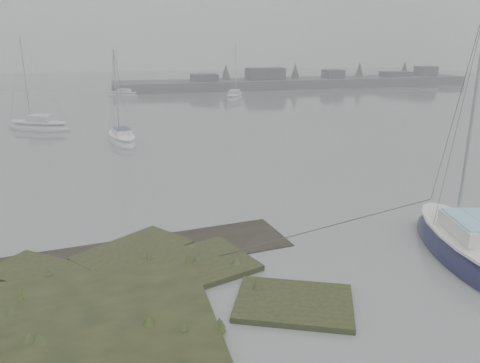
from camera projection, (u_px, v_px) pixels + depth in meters
The scene contains 7 objects.
ground at pixel (163, 128), 42.17m from camera, with size 160.00×160.00×0.00m, color slate.
far_shoreline at pixel (302, 82), 78.16m from camera, with size 60.00×8.00×4.15m.
sailboat_main at pixel (466, 248), 17.36m from camera, with size 4.14×7.63×10.25m.
sailboat_white at pixel (122, 140), 36.27m from camera, with size 2.80×5.63×7.60m.
sailboat_far_a at pixel (39, 127), 41.44m from camera, with size 6.30×4.85×8.64m.
sailboat_far_b at pixel (235, 97), 62.48m from camera, with size 4.26×5.91×8.02m.
sailboat_far_c at pixel (123, 95), 65.63m from camera, with size 4.83×3.98×6.74m.
Camera 1 is at (-4.40, -12.08, 7.76)m, focal length 35.00 mm.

